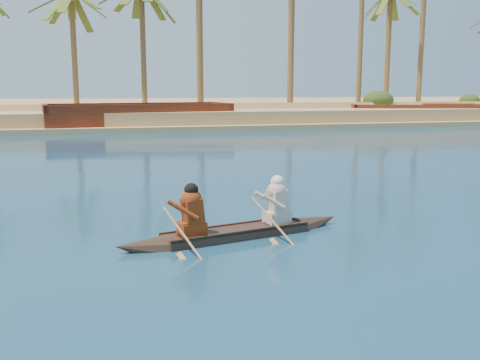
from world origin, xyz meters
name	(u,v)px	position (x,y,z in m)	size (l,w,h in m)	color
sandy_embankment	(51,111)	(0.00, 46.89, 0.53)	(150.00, 51.00, 1.50)	tan
palm_grove	(33,27)	(0.00, 35.00, 8.00)	(110.00, 14.00, 16.00)	#3F581F
shrub_cluster	(33,110)	(0.00, 31.50, 1.20)	(100.00, 6.00, 2.40)	#253C15
canoe	(236,224)	(8.00, -4.00, 0.27)	(5.04, 1.83, 1.38)	#31231B
barge_mid	(139,119)	(7.98, 25.53, 0.77)	(13.63, 6.04, 2.20)	maroon
barge_right	(416,115)	(31.66, 27.00, 0.66)	(11.90, 6.74, 1.88)	maroon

